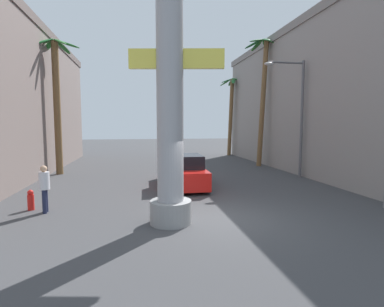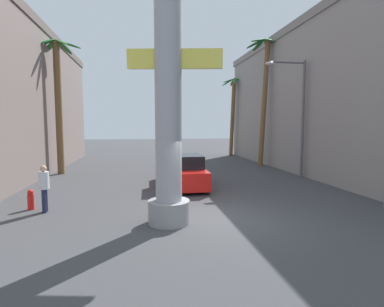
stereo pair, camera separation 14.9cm
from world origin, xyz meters
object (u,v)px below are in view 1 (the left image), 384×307
Objects in this scene: street_lamp at (296,107)px; palm_tree_far_right at (231,107)px; pedestrian_curb_left at (44,185)px; car_lead at (182,172)px; fire_hydrant at (31,200)px; neon_sign_pole at (170,76)px; palm_tree_mid_left at (57,95)px; palm_tree_mid_right at (263,87)px.

palm_tree_far_right is at bearing 89.08° from street_lamp.
palm_tree_far_right reaches higher than pedestrian_curb_left.
fire_hydrant is at bearing -151.42° from car_lead.
street_lamp is (7.78, 6.82, -0.39)m from neon_sign_pole.
palm_tree_mid_left is at bearing 165.37° from street_lamp.
fire_hydrant is (1.03, -8.08, -4.42)m from palm_tree_mid_left.
car_lead is at bearing -168.17° from street_lamp.
neon_sign_pole is 13.51× the size of fire_hydrant.
palm_tree_mid_left is (-13.60, -1.38, -0.91)m from palm_tree_mid_right.
palm_tree_far_right is 21.71m from fire_hydrant.
palm_tree_far_right is 10.48× the size of fire_hydrant.
palm_tree_mid_left is at bearing 100.78° from pedestrian_curb_left.
palm_tree_mid_left is at bearing 97.23° from fire_hydrant.
palm_tree_far_right is at bearing 33.32° from palm_tree_mid_left.
pedestrian_curb_left is at bearing -140.48° from palm_tree_mid_right.
palm_tree_far_right is at bearing 63.79° from car_lead.
palm_tree_mid_right is (6.76, 6.29, 4.99)m from car_lead.
car_lead is (-6.65, -1.39, -3.29)m from street_lamp.
car_lead is 10.49m from palm_tree_mid_right.
palm_tree_mid_right reaches higher than fire_hydrant.
fire_hydrant is (-12.46, -4.56, -3.64)m from street_lamp.
palm_tree_far_right is (7.98, 19.34, 0.38)m from neon_sign_pole.
palm_tree_mid_left reaches higher than pedestrian_curb_left.
pedestrian_curb_left reaches higher than fire_hydrant.
palm_tree_mid_left reaches higher than fire_hydrant.
street_lamp is at bearing -14.63° from palm_tree_mid_left.
street_lamp is 13.76m from fire_hydrant.
street_lamp is 4.04× the size of pedestrian_curb_left.
pedestrian_curb_left is (-11.98, -9.88, -4.75)m from palm_tree_mid_right.
street_lamp reaches higher than pedestrian_curb_left.
palm_tree_far_right is at bearing 53.44° from fire_hydrant.
palm_tree_mid_left reaches higher than car_lead.
pedestrian_curb_left is (-4.10, 1.84, -3.44)m from neon_sign_pole.
neon_sign_pole is at bearing -101.74° from car_lead.
palm_tree_mid_right is (-0.09, -7.62, 0.94)m from palm_tree_far_right.
palm_tree_mid_left is at bearing 144.33° from car_lead.
pedestrian_curb_left is at bearing -35.41° from fire_hydrant.
palm_tree_mid_right is 16.61m from fire_hydrant.
neon_sign_pole is 1.49× the size of street_lamp.
palm_tree_far_right reaches higher than car_lead.
neon_sign_pole reaches higher than street_lamp.
neon_sign_pole is at bearing -24.14° from pedestrian_curb_left.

